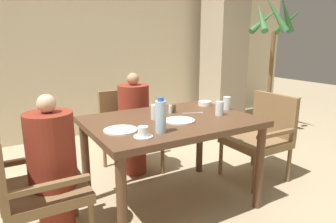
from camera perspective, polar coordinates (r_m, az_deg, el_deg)
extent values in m
plane|color=tan|center=(2.76, 0.53, -17.12)|extent=(16.00, 16.00, 0.00)
cube|color=beige|center=(4.57, -15.34, 13.05)|extent=(8.00, 0.06, 2.80)
cube|color=tan|center=(5.13, 10.67, 12.76)|extent=(0.56, 0.56, 2.70)
cube|color=brown|center=(2.46, 0.57, -1.92)|extent=(1.35, 0.96, 0.05)
cylinder|color=brown|center=(2.02, -8.73, -17.87)|extent=(0.07, 0.07, 0.73)
cylinder|color=brown|center=(2.66, 17.00, -10.22)|extent=(0.07, 0.07, 0.73)
cylinder|color=brown|center=(2.74, -15.41, -9.43)|extent=(0.07, 0.07, 0.73)
cylinder|color=brown|center=(3.24, 6.06, -5.33)|extent=(0.07, 0.07, 0.73)
cube|color=brown|center=(2.28, -22.27, -13.92)|extent=(0.54, 0.54, 0.07)
cube|color=brown|center=(2.45, -23.49, -8.16)|extent=(0.48, 0.04, 0.04)
cube|color=brown|center=(1.99, -21.56, -13.04)|extent=(0.48, 0.04, 0.04)
cylinder|color=brown|center=(2.62, -17.32, -15.03)|extent=(0.04, 0.04, 0.36)
cylinder|color=brown|center=(2.58, -28.12, -16.60)|extent=(0.04, 0.04, 0.36)
cylinder|color=maroon|center=(2.38, -20.36, -17.57)|extent=(0.24, 0.24, 0.43)
cylinder|color=maroon|center=(2.18, -21.40, -6.81)|extent=(0.32, 0.32, 0.51)
sphere|color=beige|center=(2.09, -22.15, 1.42)|extent=(0.12, 0.12, 0.12)
cube|color=brown|center=(3.26, -6.83, -4.64)|extent=(0.54, 0.54, 0.07)
cube|color=brown|center=(3.41, -8.64, 0.55)|extent=(0.54, 0.05, 0.43)
cube|color=brown|center=(3.31, -2.96, -1.43)|extent=(0.04, 0.48, 0.04)
cube|color=brown|center=(3.12, -11.10, -2.62)|extent=(0.04, 0.48, 0.04)
cylinder|color=brown|center=(3.23, -1.05, -8.78)|extent=(0.04, 0.04, 0.36)
cylinder|color=brown|center=(3.04, -9.05, -10.42)|extent=(0.04, 0.04, 0.36)
cylinder|color=brown|center=(3.63, -4.79, -6.25)|extent=(0.04, 0.04, 0.36)
cylinder|color=brown|center=(3.46, -12.00, -7.51)|extent=(0.04, 0.04, 0.36)
cylinder|color=maroon|center=(3.27, -6.31, -7.94)|extent=(0.24, 0.24, 0.43)
cylinder|color=maroon|center=(3.12, -6.54, 0.26)|extent=(0.32, 0.32, 0.53)
sphere|color=tan|center=(3.06, -6.70, 6.19)|extent=(0.12, 0.12, 0.12)
cube|color=brown|center=(3.18, 16.30, -5.55)|extent=(0.54, 0.54, 0.07)
cube|color=brown|center=(3.29, 19.58, -0.57)|extent=(0.05, 0.54, 0.43)
cube|color=brown|center=(2.98, 19.97, -4.01)|extent=(0.48, 0.04, 0.04)
cube|color=brown|center=(3.30, 13.35, -1.85)|extent=(0.48, 0.04, 0.04)
cylinder|color=brown|center=(2.95, 16.17, -11.65)|extent=(0.04, 0.04, 0.36)
cylinder|color=brown|center=(3.26, 10.02, -8.77)|extent=(0.04, 0.04, 0.36)
cylinder|color=brown|center=(3.29, 22.01, -9.40)|extent=(0.04, 0.04, 0.36)
cylinder|color=brown|center=(3.57, 15.94, -7.07)|extent=(0.04, 0.04, 0.36)
cylinder|color=brown|center=(4.81, 18.29, -1.83)|extent=(0.38, 0.38, 0.37)
cylinder|color=brown|center=(4.68, 18.99, 7.16)|extent=(0.06, 0.06, 1.15)
cone|color=#38753D|center=(4.81, 22.01, 15.69)|extent=(0.20, 0.54, 0.38)
cone|color=#38753D|center=(4.83, 17.91, 16.25)|extent=(0.52, 0.18, 0.41)
cone|color=#38753D|center=(4.60, 17.34, 16.86)|extent=(0.32, 0.46, 0.47)
cone|color=#38753D|center=(4.51, 19.79, 17.23)|extent=(0.33, 0.36, 0.53)
cone|color=#38753D|center=(4.58, 21.58, 16.94)|extent=(0.41, 0.16, 0.52)
cylinder|color=white|center=(2.38, 2.25, -1.71)|extent=(0.24, 0.24, 0.01)
cylinder|color=white|center=(2.16, -9.02, -3.52)|extent=(0.24, 0.24, 0.01)
cylinder|color=white|center=(2.01, -4.75, -4.75)|extent=(0.13, 0.13, 0.01)
cylinder|color=white|center=(2.00, -4.77, -3.76)|extent=(0.07, 0.07, 0.06)
cylinder|color=white|center=(2.96, 6.99, 1.56)|extent=(0.13, 0.13, 0.04)
cylinder|color=#A3C6DB|center=(2.07, -1.40, -1.04)|extent=(0.08, 0.08, 0.22)
cylinder|color=#3359B2|center=(2.04, -1.42, 2.35)|extent=(0.04, 0.04, 0.02)
cylinder|color=silver|center=(2.81, 11.14, 1.56)|extent=(0.07, 0.07, 0.12)
cylinder|color=silver|center=(2.43, -2.48, -0.07)|extent=(0.07, 0.07, 0.12)
cylinder|color=silver|center=(2.59, 9.77, 0.59)|extent=(0.07, 0.07, 0.12)
cylinder|color=white|center=(2.63, 0.44, 0.46)|extent=(0.03, 0.03, 0.07)
cylinder|color=#4C3D2D|center=(2.65, 1.17, 0.52)|extent=(0.03, 0.03, 0.07)
cube|color=silver|center=(2.64, 4.51, -0.27)|extent=(0.16, 0.07, 0.00)
cube|color=silver|center=(2.66, 6.23, -0.19)|extent=(0.04, 0.03, 0.00)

